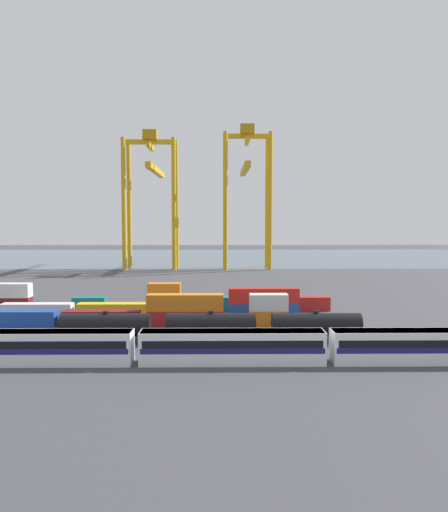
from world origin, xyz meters
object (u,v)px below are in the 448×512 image
gantry_crane_central (247,183)px  freight_tank_row (211,327)px  shipping_container_8 (188,311)px  passenger_train (232,345)px  shipping_container_1 (102,319)px  shipping_container_7 (113,311)px  gantry_crane_west (152,185)px  shipping_container_13 (90,304)px  shipping_container_4 (268,318)px  shipping_container_16 (239,304)px

gantry_crane_central → freight_tank_row: bearing=-95.9°
freight_tank_row → shipping_container_8: size_ratio=3.42×
freight_tank_row → gantry_crane_central: gantry_crane_central is taller
passenger_train → shipping_container_8: size_ratio=5.53×
shipping_container_1 → passenger_train: bearing=-44.4°
shipping_container_7 → shipping_container_8: size_ratio=1.00×
shipping_container_7 → freight_tank_row: bearing=-43.9°
shipping_container_7 → gantry_crane_west: size_ratio=0.25×
freight_tank_row → shipping_container_7: bearing=136.1°
freight_tank_row → shipping_container_8: bearing=104.2°
shipping_container_8 → freight_tank_row: bearing=-75.8°
shipping_container_7 → gantry_crane_west: bearing=93.4°
shipping_container_13 → shipping_container_8: bearing=-19.7°
shipping_container_1 → shipping_container_7: (0.29, 6.77, 0.00)m
freight_tank_row → shipping_container_13: (-23.08, 23.35, -0.78)m
shipping_container_13 → gantry_crane_central: size_ratio=0.12×
shipping_container_1 → shipping_container_13: (-5.57, 13.54, 0.00)m
passenger_train → shipping_container_8: passenger_train is taller
shipping_container_7 → gantry_crane_central: size_ratio=0.24×
shipping_container_4 → shipping_container_13: size_ratio=1.00×
passenger_train → shipping_container_4: bearing=72.2°
shipping_container_8 → gantry_crane_west: (-18.37, 89.49, 28.11)m
freight_tank_row → shipping_container_16: bearing=78.3°
shipping_container_4 → shipping_container_13: (-32.05, 13.54, 0.00)m
freight_tank_row → shipping_container_16: freight_tank_row is taller
freight_tank_row → passenger_train: bearing=-75.0°
shipping_container_16 → gantry_crane_west: gantry_crane_west is taller
gantry_crane_west → shipping_container_13: bearing=-90.4°
shipping_container_8 → gantry_crane_central: size_ratio=0.24×
shipping_container_13 → gantry_crane_west: bearing=89.6°
shipping_container_8 → shipping_container_16: size_ratio=2.00×
shipping_container_1 → shipping_container_8: bearing=27.0°
passenger_train → shipping_container_4: size_ratio=11.08×
shipping_container_7 → gantry_crane_west: gantry_crane_west is taller
freight_tank_row → shipping_container_16: 23.86m
freight_tank_row → shipping_container_16: (4.83, 23.35, -0.78)m
shipping_container_13 → shipping_container_16: size_ratio=1.00×
shipping_container_1 → shipping_container_4: 26.48m
shipping_container_1 → shipping_container_13: 14.64m
shipping_container_4 → gantry_crane_west: gantry_crane_west is taller
shipping_container_7 → shipping_container_13: size_ratio=2.00×
shipping_container_1 → shipping_container_13: same height
freight_tank_row → shipping_container_1: bearing=150.7°
gantry_crane_west → shipping_container_8: bearing=-78.4°
freight_tank_row → shipping_container_7: freight_tank_row is taller
freight_tank_row → gantry_crane_west: size_ratio=0.86×
shipping_container_4 → shipping_container_8: bearing=152.8°
shipping_container_1 → shipping_container_13: size_ratio=2.00×
passenger_train → shipping_container_16: bearing=86.2°
shipping_container_16 → shipping_container_8: bearing=-143.1°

